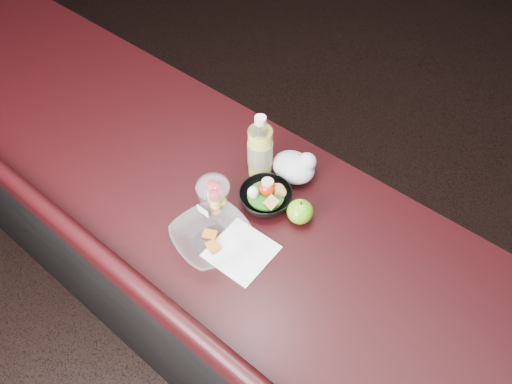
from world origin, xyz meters
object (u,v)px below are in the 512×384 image
at_px(fruit_cup, 214,196).
at_px(takeout_bowl, 212,237).
at_px(snack_bowl, 266,197).
at_px(lemonade_bottle, 260,151).
at_px(green_apple, 300,212).

distance_m(fruit_cup, takeout_bowl, 0.12).
xyz_separation_m(fruit_cup, snack_bowl, (0.09, 0.12, -0.04)).
height_order(lemonade_bottle, green_apple, lemonade_bottle).
distance_m(fruit_cup, snack_bowl, 0.15).
bearing_deg(fruit_cup, snack_bowl, 51.08).
xyz_separation_m(lemonade_bottle, takeout_bowl, (0.06, -0.28, -0.07)).
bearing_deg(snack_bowl, green_apple, 8.25).
bearing_deg(green_apple, takeout_bowl, -122.12).
height_order(lemonade_bottle, fruit_cup, lemonade_bottle).
bearing_deg(green_apple, lemonade_bottle, 161.71).
distance_m(snack_bowl, takeout_bowl, 0.20).
distance_m(fruit_cup, green_apple, 0.25).
relative_size(green_apple, takeout_bowl, 0.31).
relative_size(lemonade_bottle, takeout_bowl, 0.90).
height_order(lemonade_bottle, snack_bowl, lemonade_bottle).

